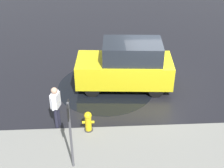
{
  "coord_description": "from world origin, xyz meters",
  "views": [
    {
      "loc": [
        2.43,
        11.1,
        7.2
      ],
      "look_at": [
        1.9,
        1.14,
        0.9
      ],
      "focal_mm": 50.0,
      "sensor_mm": 36.0,
      "label": 1
    }
  ],
  "objects_px": {
    "moving_hatchback": "(126,65)",
    "sign_post": "(70,127)",
    "pedestrian": "(56,104)",
    "fire_hydrant": "(88,122)"
  },
  "relations": [
    {
      "from": "moving_hatchback",
      "to": "sign_post",
      "type": "relative_size",
      "value": 1.67
    },
    {
      "from": "fire_hydrant",
      "to": "sign_post",
      "type": "bearing_deg",
      "value": 74.9
    },
    {
      "from": "fire_hydrant",
      "to": "pedestrian",
      "type": "xyz_separation_m",
      "value": [
        1.08,
        -0.32,
        0.56
      ]
    },
    {
      "from": "moving_hatchback",
      "to": "fire_hydrant",
      "type": "distance_m",
      "value": 3.25
    },
    {
      "from": "fire_hydrant",
      "to": "sign_post",
      "type": "distance_m",
      "value": 2.06
    },
    {
      "from": "moving_hatchback",
      "to": "fire_hydrant",
      "type": "relative_size",
      "value": 5.0
    },
    {
      "from": "moving_hatchback",
      "to": "fire_hydrant",
      "type": "height_order",
      "value": "moving_hatchback"
    },
    {
      "from": "moving_hatchback",
      "to": "pedestrian",
      "type": "relative_size",
      "value": 2.47
    },
    {
      "from": "fire_hydrant",
      "to": "sign_post",
      "type": "height_order",
      "value": "sign_post"
    },
    {
      "from": "moving_hatchback",
      "to": "sign_post",
      "type": "bearing_deg",
      "value": 65.74
    }
  ]
}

